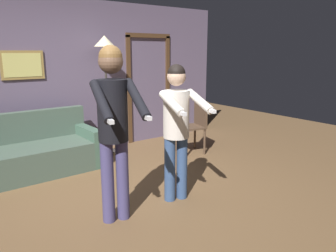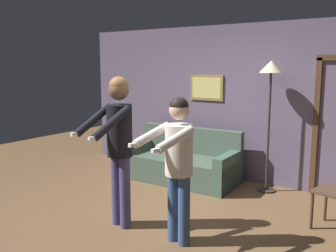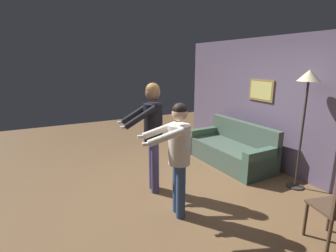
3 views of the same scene
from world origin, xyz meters
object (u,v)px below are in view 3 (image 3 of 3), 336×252
Objects in this scene: couch at (231,151)px; person_standing_right at (178,150)px; person_standing_left at (152,127)px; torchiere_lamp at (307,89)px.

person_standing_right reaches higher than couch.
person_standing_left is 0.83m from person_standing_right.
person_standing_left reaches higher than person_standing_right.
couch is at bearing -168.44° from torchiere_lamp.
torchiere_lamp is 2.35m from person_standing_right.
couch is at bearing 100.47° from person_standing_left.
person_standing_left is 1.12× the size of person_standing_right.
person_standing_right is (-0.20, -2.23, -0.73)m from torchiere_lamp.
person_standing_right is (0.81, 0.02, -0.14)m from person_standing_left.
couch is 1.20× the size of person_standing_right.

